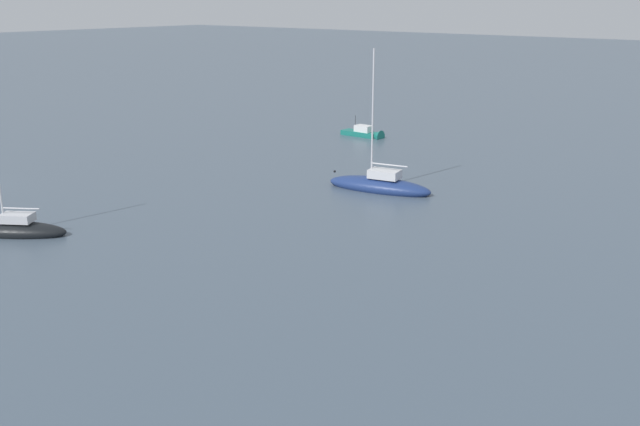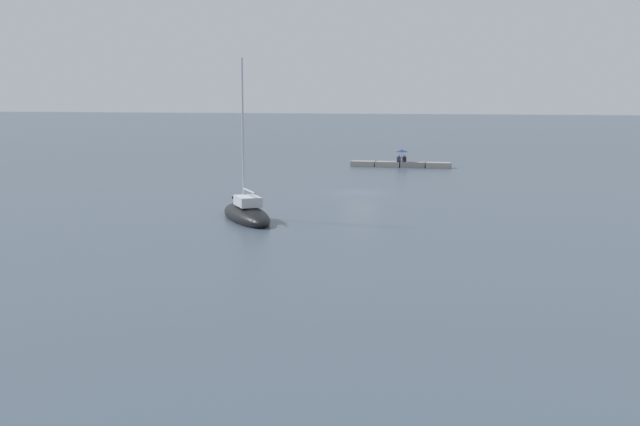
# 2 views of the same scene
# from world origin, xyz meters

# --- Properties ---
(ground_plane) EXTENTS (500.00, 500.00, 0.00)m
(ground_plane) POSITION_xyz_m (0.00, 0.00, 0.00)
(ground_plane) COLOR #475666
(seawall_pier) EXTENTS (10.14, 1.48, 0.55)m
(seawall_pier) POSITION_xyz_m (0.00, -21.93, 0.27)
(seawall_pier) COLOR gray
(seawall_pier) RESTS_ON ground_plane
(person_seated_dark_left) EXTENTS (0.45, 0.64, 0.73)m
(person_seated_dark_left) POSITION_xyz_m (-0.39, -21.83, 0.80)
(person_seated_dark_left) COLOR #1E2333
(person_seated_dark_left) RESTS_ON seawall_pier
(person_seated_blue_right) EXTENTS (0.45, 0.64, 0.73)m
(person_seated_blue_right) POSITION_xyz_m (0.17, -21.74, 0.80)
(person_seated_blue_right) COLOR #1E2333
(person_seated_blue_right) RESTS_ON seawall_pier
(umbrella_open_navy) EXTENTS (1.30, 1.30, 1.28)m
(umbrella_open_navy) POSITION_xyz_m (-0.10, -21.93, 1.66)
(umbrella_open_navy) COLOR black
(umbrella_open_navy) RESTS_ON seawall_pier
(sailboat_black_far) EXTENTS (5.67, 7.14, 9.75)m
(sailboat_black_far) POSITION_xyz_m (3.99, 14.61, 0.35)
(sailboat_black_far) COLOR black
(sailboat_black_far) RESTS_ON ground_plane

